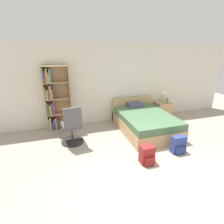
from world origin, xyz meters
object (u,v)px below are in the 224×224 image
object	(u,v)px
backpack_red	(147,155)
backpack_blue	(178,145)
table_lamp	(164,92)
water_bottle	(167,101)
bed	(144,121)
office_chair	(72,127)
bookshelf	(55,101)
nightstand	(163,110)

from	to	relation	value
backpack_red	backpack_blue	bearing A→B (deg)	9.38
table_lamp	water_bottle	size ratio (longest dim) A/B	2.42
bed	water_bottle	world-z (taller)	bed
bed	water_bottle	bearing A→B (deg)	28.98
water_bottle	backpack_blue	size ratio (longest dim) A/B	0.45
table_lamp	backpack_red	xyz separation A→B (m)	(-1.86, -2.36, -0.74)
bed	backpack_red	size ratio (longest dim) A/B	5.03
office_chair	backpack_blue	world-z (taller)	office_chair
bookshelf	office_chair	xyz separation A→B (m)	(0.38, -1.09, -0.45)
office_chair	backpack_red	size ratio (longest dim) A/B	2.59
water_bottle	backpack_red	xyz separation A→B (m)	(-1.94, -2.23, -0.46)
bed	office_chair	size ratio (longest dim) A/B	1.94
bookshelf	water_bottle	distance (m)	3.82
table_lamp	backpack_red	size ratio (longest dim) A/B	1.12
bookshelf	backpack_blue	size ratio (longest dim) A/B	4.55
nightstand	backpack_red	xyz separation A→B (m)	(-1.88, -2.33, -0.09)
backpack_red	bookshelf	bearing A→B (deg)	127.52
water_bottle	backpack_red	bearing A→B (deg)	-131.09
bookshelf	backpack_blue	world-z (taller)	bookshelf
office_chair	table_lamp	bearing A→B (deg)	17.00
bed	nightstand	distance (m)	1.40
water_bottle	backpack_blue	bearing A→B (deg)	-116.25
bed	table_lamp	bearing A→B (deg)	35.21
nightstand	table_lamp	xyz separation A→B (m)	(-0.02, 0.03, 0.66)
bed	backpack_red	distance (m)	1.71
bookshelf	water_bottle	bearing A→B (deg)	-2.99
nightstand	backpack_blue	bearing A→B (deg)	-113.76
office_chair	backpack_red	xyz separation A→B (m)	(1.48, -1.34, -0.28)
office_chair	backpack_blue	xyz separation A→B (m)	(2.40, -1.18, -0.28)
backpack_blue	backpack_red	bearing A→B (deg)	-170.62
table_lamp	backpack_red	distance (m)	3.09
office_chair	water_bottle	distance (m)	3.54
nightstand	table_lamp	size ratio (longest dim) A/B	1.22
bookshelf	nightstand	world-z (taller)	bookshelf
nightstand	water_bottle	size ratio (longest dim) A/B	2.95
office_chair	backpack_blue	size ratio (longest dim) A/B	2.50
backpack_blue	bed	bearing A→B (deg)	98.36
office_chair	backpack_red	world-z (taller)	office_chair
bed	water_bottle	size ratio (longest dim) A/B	10.88
bookshelf	water_bottle	xyz separation A→B (m)	(3.80, -0.20, -0.28)
backpack_blue	nightstand	bearing A→B (deg)	66.24
bed	water_bottle	xyz separation A→B (m)	(1.23, 0.68, 0.37)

